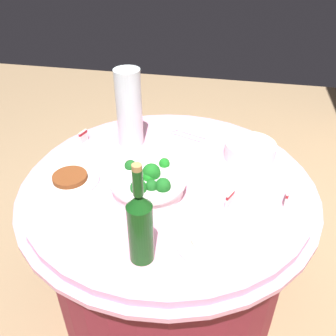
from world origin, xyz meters
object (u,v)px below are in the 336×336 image
wine_bottle (140,226)px  label_placard_front (287,196)px  plate_stack (250,150)px  serving_tongs (187,135)px  decorative_fruit_vase (129,112)px  food_plate_stir_fry (70,179)px  food_plate_rice (211,241)px  label_placard_rear (230,198)px  broccoli_bowl (148,183)px  label_placard_mid (83,136)px

wine_bottle → label_placard_front: bearing=127.4°
plate_stack → serving_tongs: bearing=-115.0°
decorative_fruit_vase → food_plate_stir_fry: (0.32, -0.15, -0.14)m
food_plate_rice → decorative_fruit_vase: bearing=-142.7°
food_plate_stir_fry → label_placard_rear: label_placard_rear is taller
wine_bottle → food_plate_stir_fry: (-0.31, -0.36, -0.12)m
decorative_fruit_vase → label_placard_rear: (0.34, 0.46, -0.12)m
broccoli_bowl → label_placard_mid: bearing=-128.4°
broccoli_bowl → food_plate_rice: bearing=49.8°
food_plate_rice → serving_tongs: bearing=-165.0°
label_placard_mid → food_plate_stir_fry: bearing=12.0°
broccoli_bowl → label_placard_rear: size_ratio=5.09×
decorative_fruit_vase → food_plate_stir_fry: size_ratio=1.55×
plate_stack → food_plate_stir_fry: (0.30, -0.67, -0.02)m
broccoli_bowl → wine_bottle: 0.32m
wine_bottle → label_placard_rear: size_ratio=6.11×
food_plate_rice → label_placard_mid: size_ratio=4.00×
serving_tongs → label_placard_rear: label_placard_rear is taller
label_placard_mid → wine_bottle: bearing=35.2°
label_placard_mid → label_placard_rear: (0.31, 0.67, 0.00)m
food_plate_rice → label_placard_mid: label_placard_mid is taller
wine_bottle → decorative_fruit_vase: bearing=-161.5°
decorative_fruit_vase → label_placard_mid: decorative_fruit_vase is taller
plate_stack → serving_tongs: 0.31m
broccoli_bowl → wine_bottle: wine_bottle is taller
serving_tongs → label_placard_rear: bearing=25.7°
label_placard_mid → label_placard_rear: same height
serving_tongs → food_plate_rice: (0.65, 0.17, 0.01)m
serving_tongs → label_placard_front: label_placard_front is taller
broccoli_bowl → food_plate_stir_fry: 0.31m
decorative_fruit_vase → food_plate_stir_fry: 0.38m
food_plate_stir_fry → label_placard_front: bearing=92.1°
broccoli_bowl → serving_tongs: broccoli_bowl is taller
plate_stack → label_placard_mid: bearing=-88.9°
plate_stack → serving_tongs: plate_stack is taller
label_placard_mid → label_placard_rear: bearing=65.1°
broccoli_bowl → decorative_fruit_vase: bearing=-154.1°
broccoli_bowl → food_plate_rice: (0.21, 0.25, -0.03)m
decorative_fruit_vase → serving_tongs: bearing=115.7°
broccoli_bowl → label_placard_rear: (0.02, 0.30, -0.01)m
label_placard_front → decorative_fruit_vase: bearing=-114.2°
broccoli_bowl → food_plate_rice: broccoli_bowl is taller
wine_bottle → serving_tongs: (-0.75, 0.02, -0.12)m
wine_bottle → food_plate_rice: size_ratio=1.53×
serving_tongs → food_plate_rice: size_ratio=0.75×
plate_stack → food_plate_stir_fry: 0.74m
plate_stack → label_placard_front: size_ratio=3.82×
decorative_fruit_vase → label_placard_front: decorative_fruit_vase is taller
broccoli_bowl → label_placard_mid: 0.47m
label_placard_mid → serving_tongs: bearing=108.1°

